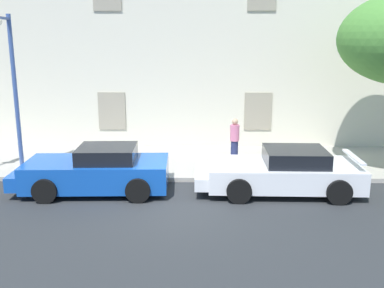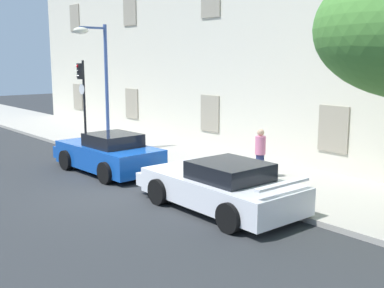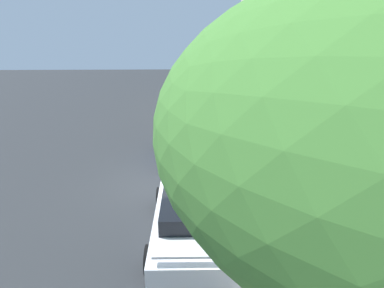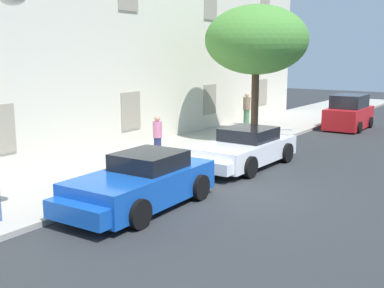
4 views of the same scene
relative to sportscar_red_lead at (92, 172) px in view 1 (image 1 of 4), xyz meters
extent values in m
plane|color=#2B2D30|center=(2.57, -1.11, -0.61)|extent=(80.00, 80.00, 0.00)
cube|color=#A8A399|center=(2.57, 3.06, -0.54)|extent=(60.00, 4.33, 0.14)
cube|color=beige|center=(2.57, 7.10, 4.42)|extent=(36.92, 3.75, 10.06)
cube|color=#9E937F|center=(-0.38, 5.19, 0.99)|extent=(1.10, 0.06, 1.50)
cube|color=#9E937F|center=(5.53, 5.19, 0.99)|extent=(1.10, 0.06, 1.50)
cube|color=#144CB2|center=(0.16, 0.01, -0.05)|extent=(4.18, 1.98, 0.77)
cube|color=black|center=(0.47, 0.02, 0.54)|extent=(1.70, 1.53, 0.43)
cube|color=#144CB2|center=(-1.66, -0.06, -0.15)|extent=(1.29, 1.74, 0.42)
cylinder|color=black|center=(-1.09, -0.96, -0.26)|extent=(0.70, 0.26, 0.69)
cylinder|color=black|center=(-1.15, 0.88, -0.26)|extent=(0.70, 0.26, 0.69)
cylinder|color=black|center=(1.47, -0.87, -0.26)|extent=(0.70, 0.26, 0.69)
cylinder|color=black|center=(1.40, 0.97, -0.26)|extent=(0.70, 0.26, 0.69)
cube|color=white|center=(5.63, 0.07, -0.08)|extent=(4.42, 2.06, 0.66)
cube|color=black|center=(5.96, 0.06, 0.47)|extent=(1.78, 1.61, 0.44)
cube|color=white|center=(3.70, 0.11, -0.16)|extent=(1.35, 1.84, 0.36)
cube|color=white|center=(7.65, 0.03, 0.47)|extent=(0.19, 1.68, 0.06)
cylinder|color=black|center=(4.25, -0.89, -0.26)|extent=(0.70, 0.25, 0.70)
cylinder|color=black|center=(4.29, 1.08, -0.26)|extent=(0.70, 0.25, 0.70)
cylinder|color=black|center=(6.97, -0.94, -0.26)|extent=(0.70, 0.25, 0.70)
cylinder|color=black|center=(7.01, 1.04, -0.26)|extent=(0.70, 0.25, 0.70)
cylinder|color=#3F5999|center=(-2.78, 1.73, 2.05)|extent=(0.14, 0.14, 5.04)
cube|color=#3F5999|center=(-2.78, 1.18, 4.42)|extent=(0.08, 1.10, 0.08)
cylinder|color=navy|center=(4.42, 2.93, -0.10)|extent=(0.28, 0.28, 0.75)
cylinder|color=pink|center=(4.42, 2.93, 0.56)|extent=(0.35, 0.35, 0.58)
sphere|color=tan|center=(4.42, 2.93, 0.97)|extent=(0.22, 0.22, 0.22)
camera|label=1|loc=(3.14, -12.29, 3.76)|focal=40.95mm
camera|label=2|loc=(14.06, -8.07, 3.20)|focal=44.16mm
camera|label=3|loc=(12.17, -0.14, 4.65)|focal=26.22mm
camera|label=4|loc=(-8.66, -7.64, 3.22)|focal=44.35mm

